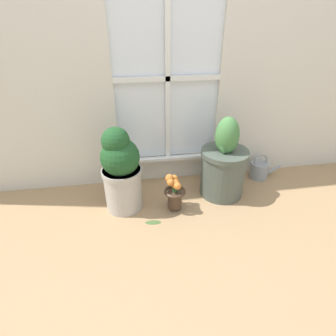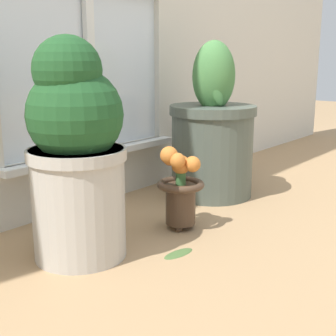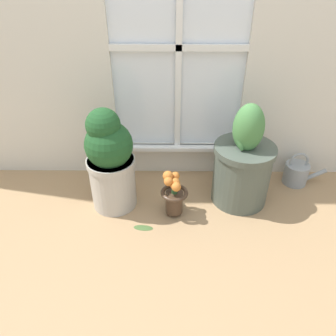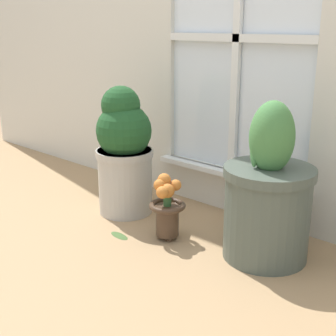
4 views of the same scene
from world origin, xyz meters
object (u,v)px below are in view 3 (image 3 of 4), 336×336
(flower_vase, at_px, (174,194))
(watering_can, at_px, (297,173))
(potted_plant_right, at_px, (243,165))
(potted_plant_left, at_px, (110,161))

(flower_vase, relative_size, watering_can, 1.03)
(potted_plant_right, height_order, watering_can, potted_plant_right)
(watering_can, bearing_deg, potted_plant_left, -169.10)
(potted_plant_left, distance_m, watering_can, 1.21)
(potted_plant_left, relative_size, flower_vase, 2.19)
(potted_plant_left, bearing_deg, flower_vase, -13.80)
(potted_plant_left, xyz_separation_m, flower_vase, (0.36, -0.09, -0.16))
(potted_plant_right, xyz_separation_m, flower_vase, (-0.40, -0.14, -0.10))
(potted_plant_left, bearing_deg, watering_can, 10.90)
(potted_plant_right, bearing_deg, watering_can, 22.94)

